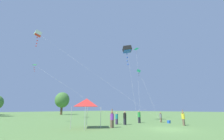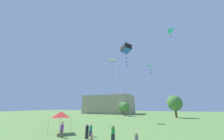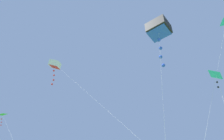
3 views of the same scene
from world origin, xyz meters
name	(u,v)px [view 3 (image 3 of 3)]	position (x,y,z in m)	size (l,w,h in m)	color
kite_cyan_delta_0	(216,75)	(9.17, 8.08, 9.34)	(2.61, 4.89, 9.68)	silver
kite_white_box_2	(55,65)	(-3.54, 26.25, 18.45)	(11.92, 23.90, 19.24)	silver
kite_black_box_3	(159,29)	(5.64, 8.43, 12.92)	(2.22, 3.38, 13.65)	silver
kite_green_delta_4	(3,115)	(-6.68, 17.72, 8.69)	(7.41, 12.82, 9.01)	silver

